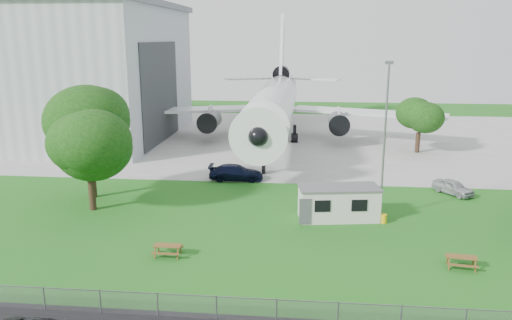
# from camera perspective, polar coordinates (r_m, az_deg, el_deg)

# --- Properties ---
(ground) EXTENTS (160.00, 160.00, 0.00)m
(ground) POSITION_cam_1_polar(r_m,az_deg,el_deg) (34.49, 1.62, -9.71)
(ground) COLOR #277B1C
(concrete_apron) EXTENTS (120.00, 46.00, 0.03)m
(concrete_apron) POSITION_cam_1_polar(r_m,az_deg,el_deg) (70.94, 3.84, 2.56)
(concrete_apron) COLOR #B7B7B2
(concrete_apron) RESTS_ON ground
(hangar) EXTENTS (43.00, 31.00, 18.55)m
(hangar) POSITION_cam_1_polar(r_m,az_deg,el_deg) (78.72, -25.33, 9.29)
(hangar) COLOR #B2B7BC
(hangar) RESTS_ON ground
(airliner) EXTENTS (46.36, 47.73, 17.69)m
(airliner) POSITION_cam_1_polar(r_m,az_deg,el_deg) (68.08, 2.15, 6.59)
(airliner) COLOR white
(airliner) RESTS_ON ground
(site_cabin) EXTENTS (6.92, 3.62, 2.62)m
(site_cabin) POSITION_cam_1_polar(r_m,az_deg,el_deg) (39.34, 9.44, -4.84)
(site_cabin) COLOR silver
(site_cabin) RESTS_ON ground
(picnic_west) EXTENTS (1.81, 1.51, 0.76)m
(picnic_west) POSITION_cam_1_polar(r_m,az_deg,el_deg) (33.41, -10.03, -10.73)
(picnic_west) COLOR brown
(picnic_west) RESTS_ON ground
(picnic_east) EXTENTS (1.98, 1.72, 0.76)m
(picnic_east) POSITION_cam_1_polar(r_m,az_deg,el_deg) (33.79, 22.34, -11.32)
(picnic_east) COLOR brown
(picnic_east) RESTS_ON ground
(lamp_mast) EXTENTS (0.16, 0.16, 12.00)m
(lamp_mast) POSITION_cam_1_polar(r_m,az_deg,el_deg) (39.02, 14.46, 1.88)
(lamp_mast) COLOR slate
(lamp_mast) RESTS_ON ground
(tree_west_big) EXTENTS (7.30, 7.30, 10.68)m
(tree_west_big) POSITION_cam_1_polar(r_m,az_deg,el_deg) (45.18, -18.66, 4.48)
(tree_west_big) COLOR #382619
(tree_west_big) RESTS_ON ground
(tree_west_small) EXTENTS (6.64, 6.64, 8.73)m
(tree_west_small) POSITION_cam_1_polar(r_m,az_deg,el_deg) (42.03, -18.64, 1.59)
(tree_west_small) COLOR #382619
(tree_west_small) RESTS_ON ground
(tree_far_apron) EXTENTS (5.27, 5.27, 6.92)m
(tree_far_apron) POSITION_cam_1_polar(r_m,az_deg,el_deg) (63.94, 18.18, 4.55)
(tree_far_apron) COLOR #382619
(tree_far_apron) RESTS_ON ground
(car_ne_hatch) EXTENTS (3.52, 4.05, 1.32)m
(car_ne_hatch) POSITION_cam_1_polar(r_m,az_deg,el_deg) (48.41, 21.60, -2.91)
(car_ne_hatch) COLOR #A9ABB0
(car_ne_hatch) RESTS_ON ground
(car_apron_van) EXTENTS (5.43, 2.40, 1.55)m
(car_apron_van) POSITION_cam_1_polar(r_m,az_deg,el_deg) (49.46, -2.30, -1.45)
(car_apron_van) COLOR black
(car_apron_van) RESTS_ON ground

